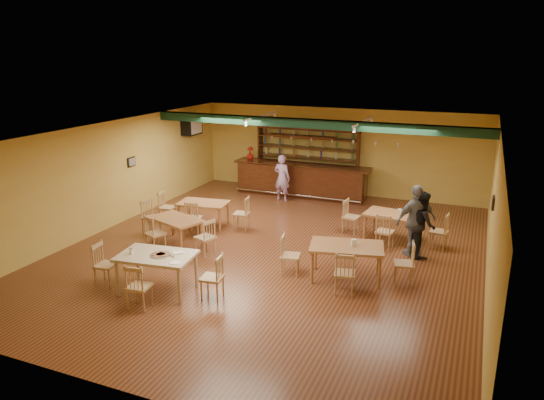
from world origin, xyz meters
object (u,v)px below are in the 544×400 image
at_px(near_table, 157,273).
at_px(patron_bar, 282,178).
at_px(bar_counter, 301,180).
at_px(dining_table_a, 204,214).
at_px(dining_table_b, 393,227).
at_px(patron_right_a, 422,224).
at_px(dining_table_d, 346,262).
at_px(dining_table_c, 177,231).

relative_size(near_table, patron_bar, 0.98).
xyz_separation_m(bar_counter, patron_bar, (-0.39, -0.83, 0.22)).
bearing_deg(bar_counter, near_table, -92.02).
bearing_deg(bar_counter, dining_table_a, -110.40).
bearing_deg(near_table, dining_table_b, 43.75).
bearing_deg(near_table, dining_table_a, 99.66).
relative_size(bar_counter, patron_bar, 3.03).
distance_m(dining_table_b, patron_bar, 4.77).
xyz_separation_m(patron_bar, patron_right_a, (4.91, -3.18, 0.03)).
bearing_deg(patron_right_a, patron_bar, 33.81).
bearing_deg(dining_table_d, dining_table_c, 162.52).
height_order(dining_table_a, dining_table_d, dining_table_d).
xyz_separation_m(dining_table_a, near_table, (1.24, -4.06, 0.06)).
bearing_deg(dining_table_a, dining_table_c, -94.63).
xyz_separation_m(bar_counter, dining_table_c, (-1.45, -5.63, -0.22)).
bearing_deg(dining_table_c, patron_right_a, 34.97).
height_order(dining_table_d, near_table, near_table).
relative_size(bar_counter, dining_table_b, 3.24).
distance_m(dining_table_b, near_table, 6.38).
xyz_separation_m(dining_table_a, dining_table_d, (4.72, -1.95, 0.05)).
relative_size(dining_table_a, dining_table_d, 0.88).
distance_m(bar_counter, near_table, 8.17).
distance_m(dining_table_c, near_table, 2.79).
relative_size(dining_table_c, patron_bar, 0.88).
xyz_separation_m(dining_table_c, near_table, (1.16, -2.53, 0.07)).
distance_m(bar_counter, dining_table_d, 6.85).
height_order(dining_table_d, patron_right_a, patron_right_a).
bearing_deg(dining_table_b, bar_counter, 146.75).
height_order(dining_table_a, patron_bar, patron_bar).
bearing_deg(patron_right_a, bar_counter, 25.21).
relative_size(dining_table_a, patron_bar, 0.89).
height_order(dining_table_c, patron_right_a, patron_right_a).
bearing_deg(near_table, dining_table_d, 23.95).
relative_size(dining_table_b, patron_bar, 0.94).
distance_m(bar_counter, dining_table_b, 4.92).
xyz_separation_m(bar_counter, dining_table_a, (-1.52, -4.10, -0.21)).
bearing_deg(dining_table_d, dining_table_a, 145.22).
distance_m(dining_table_a, dining_table_b, 5.33).
distance_m(dining_table_b, dining_table_d, 2.90).
bearing_deg(patron_right_a, dining_table_b, 21.71).
height_order(dining_table_b, dining_table_c, dining_table_b).
bearing_deg(dining_table_c, dining_table_d, 14.54).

